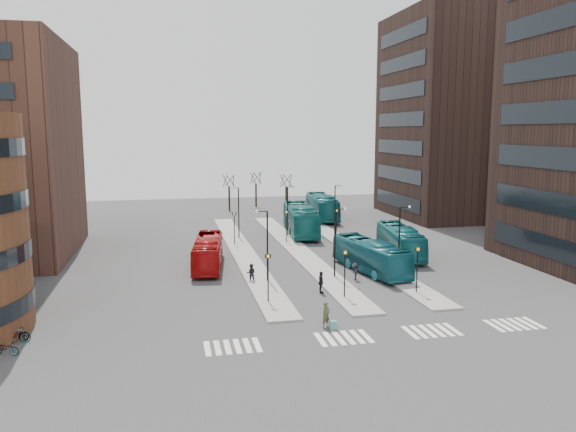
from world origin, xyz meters
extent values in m
plane|color=#323235|center=(0.00, 0.00, 0.00)|extent=(160.00, 160.00, 0.00)
cube|color=gray|center=(-4.00, 30.00, 0.07)|extent=(2.50, 45.00, 0.15)
cube|color=gray|center=(2.00, 30.00, 0.07)|extent=(2.50, 45.00, 0.15)
cube|color=gray|center=(8.00, 30.00, 0.07)|extent=(2.50, 45.00, 0.15)
cube|color=#1B2F98|center=(-1.23, 5.51, 0.30)|extent=(0.49, 0.40, 0.61)
imported|color=#A90D0D|center=(-8.04, 24.33, 1.46)|extent=(3.70, 10.67, 2.91)
imported|color=#155B69|center=(6.44, 19.43, 1.49)|extent=(4.29, 10.98, 2.98)
imported|color=#146461|center=(4.57, 39.51, 1.84)|extent=(4.47, 13.48, 3.68)
imported|color=#156369|center=(11.87, 25.29, 1.54)|extent=(4.17, 11.33, 3.08)
imported|color=#146166|center=(10.48, 50.75, 1.78)|extent=(4.17, 12.99, 3.55)
imported|color=#45462A|center=(-1.57, 6.05, 0.87)|extent=(0.76, 0.67, 1.74)
imported|color=black|center=(-4.80, 18.22, 0.80)|extent=(0.84, 0.69, 1.60)
imported|color=black|center=(0.20, 13.75, 0.89)|extent=(0.54, 1.08, 1.78)
imported|color=black|center=(4.15, 16.99, 0.75)|extent=(0.60, 1.00, 1.51)
imported|color=gray|center=(-21.00, 5.44, 0.42)|extent=(1.67, 1.02, 0.83)
imported|color=gray|center=(-21.00, 7.60, 0.47)|extent=(1.56, 0.45, 0.94)
imported|color=gray|center=(-21.00, 7.37, 0.49)|extent=(1.86, 0.68, 0.97)
cube|color=silver|center=(-9.50, 4.00, 0.01)|extent=(0.35, 2.40, 0.01)
cube|color=silver|center=(-8.90, 4.00, 0.01)|extent=(0.35, 2.40, 0.01)
cube|color=silver|center=(-8.30, 4.00, 0.01)|extent=(0.35, 2.40, 0.01)
cube|color=silver|center=(-7.70, 4.00, 0.01)|extent=(0.35, 2.40, 0.01)
cube|color=silver|center=(-7.10, 4.00, 0.01)|extent=(0.35, 2.40, 0.01)
cube|color=silver|center=(-6.50, 4.00, 0.01)|extent=(0.35, 2.40, 0.01)
cube|color=silver|center=(-2.50, 4.00, 0.01)|extent=(0.35, 2.40, 0.01)
cube|color=silver|center=(-1.90, 4.00, 0.01)|extent=(0.35, 2.40, 0.01)
cube|color=silver|center=(-1.30, 4.00, 0.01)|extent=(0.35, 2.40, 0.01)
cube|color=silver|center=(-0.70, 4.00, 0.01)|extent=(0.35, 2.40, 0.01)
cube|color=silver|center=(-0.10, 4.00, 0.01)|extent=(0.35, 2.40, 0.01)
cube|color=silver|center=(0.50, 4.00, 0.01)|extent=(0.35, 2.40, 0.01)
cube|color=silver|center=(3.50, 4.00, 0.01)|extent=(0.35, 2.40, 0.01)
cube|color=silver|center=(4.10, 4.00, 0.01)|extent=(0.35, 2.40, 0.01)
cube|color=silver|center=(4.70, 4.00, 0.01)|extent=(0.35, 2.40, 0.01)
cube|color=silver|center=(5.30, 4.00, 0.01)|extent=(0.35, 2.40, 0.01)
cube|color=silver|center=(5.90, 4.00, 0.01)|extent=(0.35, 2.40, 0.01)
cube|color=silver|center=(6.50, 4.00, 0.01)|extent=(0.35, 2.40, 0.01)
cube|color=silver|center=(9.50, 4.00, 0.01)|extent=(0.35, 2.40, 0.01)
cube|color=silver|center=(10.10, 4.00, 0.01)|extent=(0.35, 2.40, 0.01)
cube|color=silver|center=(10.70, 4.00, 0.01)|extent=(0.35, 2.40, 0.01)
cube|color=silver|center=(11.30, 4.00, 0.01)|extent=(0.35, 2.40, 0.01)
cube|color=silver|center=(11.90, 4.00, 0.01)|extent=(0.35, 2.40, 0.01)
cube|color=silver|center=(12.50, 4.00, 0.01)|extent=(0.35, 2.40, 0.01)
cube|color=black|center=(21.94, 16.00, 2.50)|extent=(0.12, 16.00, 2.00)
cube|color=black|center=(21.94, 16.00, 6.50)|extent=(0.12, 16.00, 2.00)
cube|color=black|center=(21.94, 16.00, 10.50)|extent=(0.12, 16.00, 2.00)
cube|color=black|center=(21.94, 16.00, 14.50)|extent=(0.12, 16.00, 2.00)
cube|color=black|center=(21.94, 16.00, 18.50)|extent=(0.12, 16.00, 2.00)
cube|color=black|center=(21.94, 16.00, 22.50)|extent=(0.12, 16.00, 2.00)
cube|color=black|center=(32.00, 50.00, 15.00)|extent=(20.00, 20.00, 30.00)
cube|color=black|center=(21.94, 50.00, 2.50)|extent=(0.12, 16.00, 2.00)
cube|color=black|center=(21.94, 50.00, 6.50)|extent=(0.12, 16.00, 2.00)
cube|color=black|center=(21.94, 50.00, 10.50)|extent=(0.12, 16.00, 2.00)
cube|color=black|center=(21.94, 50.00, 14.50)|extent=(0.12, 16.00, 2.00)
cube|color=black|center=(21.94, 50.00, 18.50)|extent=(0.12, 16.00, 2.00)
cube|color=black|center=(21.94, 50.00, 22.50)|extent=(0.12, 16.00, 2.00)
cube|color=black|center=(21.94, 50.00, 26.50)|extent=(0.12, 16.00, 2.00)
cylinder|color=black|center=(-4.40, 12.00, 1.90)|extent=(0.10, 0.10, 3.50)
cube|color=black|center=(-4.40, 12.00, 3.65)|extent=(0.45, 0.10, 0.30)
cube|color=yellow|center=(-4.40, 11.94, 3.65)|extent=(0.20, 0.02, 0.20)
cylinder|color=black|center=(-4.40, 34.00, 1.90)|extent=(0.10, 0.10, 3.50)
cube|color=black|center=(-4.40, 34.00, 3.65)|extent=(0.45, 0.10, 0.30)
cube|color=yellow|center=(-4.40, 33.94, 3.65)|extent=(0.20, 0.02, 0.20)
cylinder|color=black|center=(1.60, 12.00, 1.90)|extent=(0.10, 0.10, 3.50)
cube|color=black|center=(1.60, 12.00, 3.65)|extent=(0.45, 0.10, 0.30)
cube|color=yellow|center=(1.60, 11.94, 3.65)|extent=(0.20, 0.02, 0.20)
cylinder|color=black|center=(1.60, 34.00, 1.90)|extent=(0.10, 0.10, 3.50)
cube|color=black|center=(1.60, 34.00, 3.65)|extent=(0.45, 0.10, 0.30)
cube|color=yellow|center=(1.60, 33.94, 3.65)|extent=(0.20, 0.02, 0.20)
cylinder|color=black|center=(7.60, 12.00, 1.90)|extent=(0.10, 0.10, 3.50)
cube|color=black|center=(7.60, 12.00, 3.65)|extent=(0.45, 0.10, 0.30)
cube|color=yellow|center=(7.60, 11.94, 3.65)|extent=(0.20, 0.02, 0.20)
cylinder|color=black|center=(7.60, 34.00, 1.90)|extent=(0.10, 0.10, 3.50)
cube|color=black|center=(7.60, 34.00, 3.65)|extent=(0.45, 0.10, 0.30)
cube|color=yellow|center=(7.60, 33.94, 3.65)|extent=(0.20, 0.02, 0.20)
cylinder|color=black|center=(-3.40, 18.00, 3.15)|extent=(0.14, 0.14, 6.00)
cylinder|color=black|center=(-3.85, 18.00, 6.15)|extent=(0.90, 0.08, 0.08)
sphere|color=silver|center=(-4.30, 18.00, 6.15)|extent=(0.24, 0.24, 0.24)
cylinder|color=black|center=(-3.40, 38.00, 3.15)|extent=(0.14, 0.14, 6.00)
cylinder|color=black|center=(-3.85, 38.00, 6.15)|extent=(0.90, 0.08, 0.08)
sphere|color=silver|center=(-4.30, 38.00, 6.15)|extent=(0.24, 0.24, 0.24)
cylinder|color=black|center=(2.60, 18.00, 3.15)|extent=(0.14, 0.14, 6.00)
cylinder|color=black|center=(3.05, 18.00, 6.15)|extent=(0.90, 0.08, 0.08)
sphere|color=silver|center=(3.50, 18.00, 6.15)|extent=(0.24, 0.24, 0.24)
cylinder|color=black|center=(2.60, 38.00, 3.15)|extent=(0.14, 0.14, 6.00)
cylinder|color=black|center=(3.05, 38.00, 6.15)|extent=(0.90, 0.08, 0.08)
sphere|color=silver|center=(3.50, 38.00, 6.15)|extent=(0.24, 0.24, 0.24)
cylinder|color=black|center=(8.60, 18.00, 3.15)|extent=(0.14, 0.14, 6.00)
cylinder|color=black|center=(9.05, 18.00, 6.15)|extent=(0.90, 0.08, 0.08)
sphere|color=silver|center=(9.50, 18.00, 6.15)|extent=(0.24, 0.24, 0.24)
cylinder|color=black|center=(8.60, 38.00, 3.15)|extent=(0.14, 0.14, 6.00)
cylinder|color=black|center=(9.05, 38.00, 6.15)|extent=(0.90, 0.08, 0.08)
sphere|color=silver|center=(9.50, 38.00, 6.15)|extent=(0.24, 0.24, 0.24)
cylinder|color=black|center=(-2.00, 62.00, 2.00)|extent=(0.30, 0.30, 4.00)
cylinder|color=black|center=(-1.30, 62.00, 4.90)|extent=(0.10, 1.56, 1.95)
cylinder|color=black|center=(-1.78, 62.67, 4.90)|extent=(1.48, 0.59, 1.97)
cylinder|color=black|center=(-2.57, 62.41, 4.90)|extent=(0.90, 1.31, 1.99)
cylinder|color=black|center=(-2.57, 61.59, 4.90)|extent=(0.89, 1.31, 1.99)
cylinder|color=black|center=(-1.79, 61.33, 4.90)|extent=(1.48, 0.58, 1.97)
cylinder|color=black|center=(3.00, 66.00, 2.00)|extent=(0.30, 0.30, 4.00)
cylinder|color=black|center=(3.70, 66.00, 4.90)|extent=(0.10, 1.56, 1.95)
cylinder|color=black|center=(3.22, 66.67, 4.90)|extent=(1.48, 0.59, 1.97)
cylinder|color=black|center=(2.43, 66.41, 4.90)|extent=(0.90, 1.31, 1.99)
cylinder|color=black|center=(2.43, 65.59, 4.90)|extent=(0.89, 1.31, 1.99)
cylinder|color=black|center=(3.21, 65.33, 4.90)|extent=(1.48, 0.58, 1.97)
cylinder|color=black|center=(7.00, 60.00, 2.00)|extent=(0.30, 0.30, 4.00)
cylinder|color=black|center=(7.70, 60.00, 4.90)|extent=(0.10, 1.56, 1.95)
cylinder|color=black|center=(7.22, 60.67, 4.90)|extent=(1.48, 0.59, 1.97)
cylinder|color=black|center=(6.43, 60.41, 4.90)|extent=(0.90, 1.31, 1.99)
cylinder|color=black|center=(6.43, 59.59, 4.90)|extent=(0.89, 1.31, 1.99)
cylinder|color=black|center=(7.21, 59.33, 4.90)|extent=(1.48, 0.58, 1.97)
camera|label=1|loc=(-11.41, -28.24, 12.90)|focal=35.00mm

